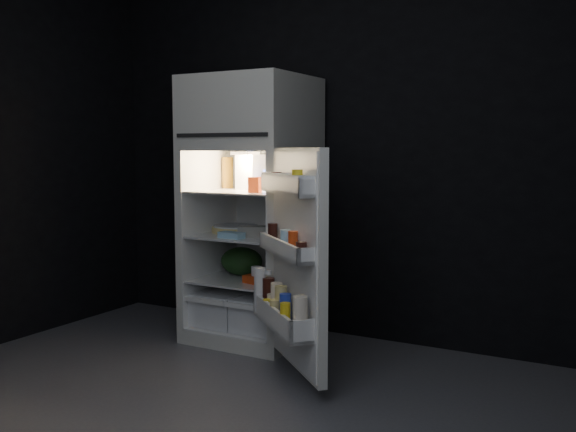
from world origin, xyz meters
The scene contains 17 objects.
floor centered at (0.00, 0.00, 0.00)m, with size 4.00×3.40×0.00m, color #58585E.
wall_back centered at (0.00, 1.70, 1.35)m, with size 4.00×0.00×2.70m, color black.
refrigerator centered at (-0.60, 1.32, 0.96)m, with size 0.76×0.71×1.78m.
fridge_door centered at (0.05, 0.69, 0.68)m, with size 0.66×0.63×1.22m.
milk_jug centered at (-0.64, 1.36, 1.15)m, with size 0.15×0.15×0.24m, color white.
mayo_jar centered at (-0.47, 1.34, 1.10)m, with size 0.10×0.10×0.14m, color #2137B8.
jam_jar centered at (-0.43, 1.34, 1.09)m, with size 0.10×0.10×0.13m, color black.
amber_bottle centered at (-0.87, 1.42, 1.14)m, with size 0.08×0.08×0.22m, color #AD751B.
small_carton centered at (-0.45, 1.10, 1.08)m, with size 0.07×0.06×0.10m, color #CF4318.
egg_carton centered at (-0.48, 1.21, 0.76)m, with size 0.28×0.11×0.07m, color gray.
pie centered at (-0.75, 1.32, 0.75)m, with size 0.33×0.33×0.04m, color tan.
flat_package centered at (-0.60, 1.06, 0.75)m, with size 0.17×0.08×0.04m, color #8CBED9.
wrapped_pkg centered at (-0.36, 1.47, 0.75)m, with size 0.13×0.11×0.05m, color #F1E0C5.
produce_bag centered at (-0.71, 1.34, 0.52)m, with size 0.30×0.25×0.20m, color #193815.
yogurt_tray centered at (-0.41, 1.16, 0.45)m, with size 0.27×0.15×0.05m, color red.
small_can_red centered at (-0.47, 1.40, 0.47)m, with size 0.06×0.06×0.09m, color red.
small_can_silver centered at (-0.41, 1.41, 0.47)m, with size 0.07×0.07×0.09m, color white.
Camera 1 is at (1.72, -2.36, 1.30)m, focal length 40.00 mm.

